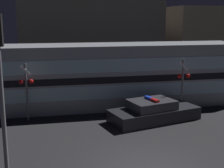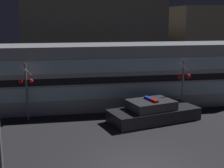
% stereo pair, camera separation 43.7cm
% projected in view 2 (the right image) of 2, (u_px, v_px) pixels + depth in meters
% --- Properties ---
extents(ground_plane, '(120.00, 120.00, 0.00)m').
position_uv_depth(ground_plane, '(141.00, 168.00, 11.13)').
color(ground_plane, black).
extents(train, '(20.69, 3.20, 3.76)m').
position_uv_depth(train, '(76.00, 76.00, 18.62)').
color(train, '#999EA5').
rests_on(train, ground_plane).
extents(police_car, '(5.01, 2.97, 1.25)m').
position_uv_depth(police_car, '(153.00, 112.00, 16.20)').
color(police_car, black).
rests_on(police_car, ground_plane).
extents(crossing_signal_near, '(0.75, 0.30, 3.05)m').
position_uv_depth(crossing_signal_near, '(183.00, 82.00, 17.26)').
color(crossing_signal_near, slate).
rests_on(crossing_signal_near, ground_plane).
extents(crossing_signal_far, '(0.75, 0.30, 3.01)m').
position_uv_depth(crossing_signal_far, '(26.00, 87.00, 16.09)').
color(crossing_signal_far, slate).
rests_on(crossing_signal_far, ground_plane).
extents(building_left, '(11.60, 5.35, 7.57)m').
position_uv_depth(building_left, '(93.00, 36.00, 26.89)').
color(building_left, '#47423D').
rests_on(building_left, ground_plane).
extents(building_center, '(6.45, 5.85, 6.33)m').
position_uv_depth(building_center, '(205.00, 41.00, 29.37)').
color(building_center, '#726656').
rests_on(building_center, ground_plane).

